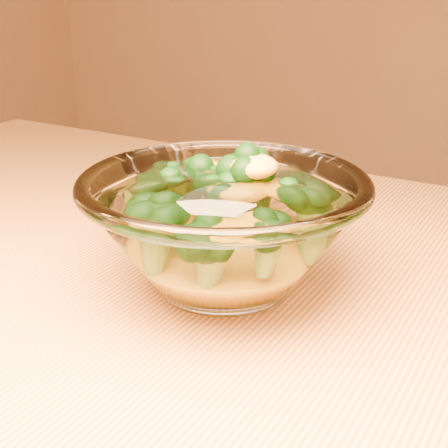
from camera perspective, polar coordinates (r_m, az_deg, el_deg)
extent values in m
cube|color=#D17D3E|center=(0.53, -6.41, -7.94)|extent=(1.20, 0.80, 0.04)
cylinder|color=brown|center=(1.25, -16.39, -9.57)|extent=(0.06, 0.06, 0.71)
ellipsoid|color=white|center=(0.51, 0.00, -5.14)|extent=(0.10, 0.10, 0.02)
torus|color=white|center=(0.48, 0.00, 3.73)|extent=(0.23, 0.23, 0.01)
ellipsoid|color=orange|center=(0.50, 0.00, -2.79)|extent=(0.11, 0.11, 0.03)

